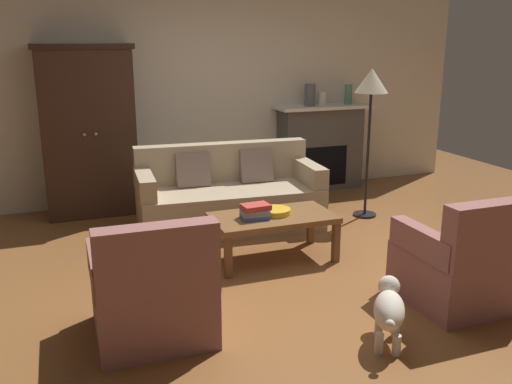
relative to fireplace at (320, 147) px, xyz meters
name	(u,v)px	position (x,y,z in m)	size (l,w,h in m)	color
ground_plane	(279,266)	(-1.55, -2.30, -0.57)	(9.60, 9.60, 0.00)	brown
back_wall	(201,85)	(-1.55, 0.25, 0.83)	(7.20, 0.10, 2.80)	silver
fireplace	(320,147)	(0.00, 0.00, 0.00)	(1.26, 0.48, 1.12)	#4C4947
armoire	(88,131)	(-2.95, -0.08, 0.39)	(1.06, 0.57, 1.91)	#382319
couch	(228,198)	(-1.63, -1.08, -0.25)	(1.97, 0.98, 0.86)	tan
coffee_table	(273,221)	(-1.54, -2.11, -0.20)	(1.10, 0.60, 0.42)	brown
fruit_bowl	(275,211)	(-1.51, -2.09, -0.12)	(0.28, 0.28, 0.05)	gold
book_stack	(255,212)	(-1.72, -2.15, -0.08)	(0.26, 0.20, 0.13)	#38569E
mantel_vase_slate	(310,95)	(-0.18, -0.02, 0.69)	(0.14, 0.14, 0.28)	#565B66
mantel_vase_cream	(322,98)	(0.00, -0.02, 0.64)	(0.12, 0.12, 0.17)	beige
mantel_vase_jade	(348,94)	(0.38, -0.02, 0.68)	(0.10, 0.10, 0.25)	slate
armchair_near_left	(153,294)	(-2.81, -3.12, -0.25)	(0.79, 0.78, 0.88)	#935B56
armchair_near_right	(463,265)	(-0.54, -3.44, -0.25)	(0.78, 0.77, 0.88)	#935B56
floor_lamp	(371,90)	(-0.06, -1.28, 0.86)	(0.36, 0.36, 1.65)	black
dog	(389,309)	(-1.37, -3.74, -0.32)	(0.39, 0.50, 0.39)	beige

